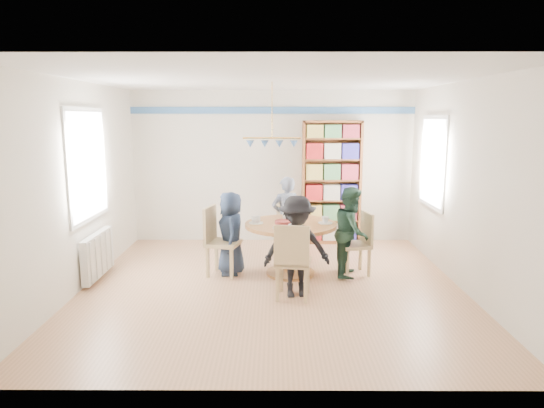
{
  "coord_description": "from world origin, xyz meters",
  "views": [
    {
      "loc": [
        0.03,
        -6.18,
        2.23
      ],
      "look_at": [
        0.0,
        0.4,
        1.05
      ],
      "focal_mm": 32.0,
      "sensor_mm": 36.0,
      "label": 1
    }
  ],
  "objects_px": {
    "chair_right": "(360,240)",
    "person_right": "(352,232)",
    "radiator": "(98,255)",
    "chair_far": "(288,227)",
    "chair_near": "(293,258)",
    "person_left": "(231,233)",
    "chair_left": "(218,238)",
    "person_near": "(297,247)",
    "bookshelf": "(331,184)",
    "person_far": "(286,217)",
    "dining_table": "(291,236)"
  },
  "relations": [
    {
      "from": "radiator",
      "to": "person_left",
      "type": "height_order",
      "value": "person_left"
    },
    {
      "from": "person_right",
      "to": "bookshelf",
      "type": "bearing_deg",
      "value": 15.55
    },
    {
      "from": "bookshelf",
      "to": "chair_right",
      "type": "bearing_deg",
      "value": -83.25
    },
    {
      "from": "bookshelf",
      "to": "chair_near",
      "type": "bearing_deg",
      "value": -105.66
    },
    {
      "from": "chair_right",
      "to": "person_left",
      "type": "relative_size",
      "value": 0.75
    },
    {
      "from": "chair_far",
      "to": "person_right",
      "type": "bearing_deg",
      "value": -50.65
    },
    {
      "from": "chair_left",
      "to": "chair_far",
      "type": "height_order",
      "value": "chair_left"
    },
    {
      "from": "chair_near",
      "to": "chair_left",
      "type": "bearing_deg",
      "value": 136.62
    },
    {
      "from": "chair_left",
      "to": "chair_near",
      "type": "distance_m",
      "value": 1.41
    },
    {
      "from": "chair_left",
      "to": "person_near",
      "type": "distance_m",
      "value": 1.37
    },
    {
      "from": "radiator",
      "to": "chair_far",
      "type": "distance_m",
      "value": 2.95
    },
    {
      "from": "person_right",
      "to": "chair_left",
      "type": "bearing_deg",
      "value": 102.56
    },
    {
      "from": "chair_far",
      "to": "person_far",
      "type": "distance_m",
      "value": 0.23
    },
    {
      "from": "person_far",
      "to": "radiator",
      "type": "bearing_deg",
      "value": 4.62
    },
    {
      "from": "chair_left",
      "to": "chair_right",
      "type": "relative_size",
      "value": 1.1
    },
    {
      "from": "chair_near",
      "to": "person_far",
      "type": "distance_m",
      "value": 1.89
    },
    {
      "from": "dining_table",
      "to": "chair_left",
      "type": "relative_size",
      "value": 1.31
    },
    {
      "from": "person_left",
      "to": "person_near",
      "type": "bearing_deg",
      "value": 35.08
    },
    {
      "from": "person_far",
      "to": "chair_near",
      "type": "bearing_deg",
      "value": 72.77
    },
    {
      "from": "chair_far",
      "to": "chair_right",
      "type": "bearing_deg",
      "value": -44.87
    },
    {
      "from": "chair_left",
      "to": "person_far",
      "type": "xyz_separation_m",
      "value": [
        0.99,
        0.91,
        0.11
      ]
    },
    {
      "from": "dining_table",
      "to": "chair_right",
      "type": "bearing_deg",
      "value": 1.36
    },
    {
      "from": "chair_left",
      "to": "person_left",
      "type": "distance_m",
      "value": 0.2
    },
    {
      "from": "person_near",
      "to": "person_right",
      "type": "bearing_deg",
      "value": 38.81
    },
    {
      "from": "person_far",
      "to": "person_near",
      "type": "height_order",
      "value": "person_far"
    },
    {
      "from": "chair_right",
      "to": "chair_near",
      "type": "distance_m",
      "value": 1.43
    },
    {
      "from": "person_far",
      "to": "person_near",
      "type": "bearing_deg",
      "value": 74.71
    },
    {
      "from": "chair_far",
      "to": "person_left",
      "type": "height_order",
      "value": "person_left"
    },
    {
      "from": "chair_far",
      "to": "person_near",
      "type": "bearing_deg",
      "value": -88.39
    },
    {
      "from": "person_left",
      "to": "person_right",
      "type": "relative_size",
      "value": 0.93
    },
    {
      "from": "person_left",
      "to": "person_right",
      "type": "xyz_separation_m",
      "value": [
        1.71,
        -0.07,
        0.04
      ]
    },
    {
      "from": "person_right",
      "to": "person_far",
      "type": "bearing_deg",
      "value": 57.3
    },
    {
      "from": "chair_left",
      "to": "person_near",
      "type": "relative_size",
      "value": 0.77
    },
    {
      "from": "radiator",
      "to": "bookshelf",
      "type": "height_order",
      "value": "bookshelf"
    },
    {
      "from": "dining_table",
      "to": "bookshelf",
      "type": "height_order",
      "value": "bookshelf"
    },
    {
      "from": "person_right",
      "to": "chair_far",
      "type": "bearing_deg",
      "value": 52.37
    },
    {
      "from": "radiator",
      "to": "chair_right",
      "type": "relative_size",
      "value": 1.11
    },
    {
      "from": "chair_far",
      "to": "chair_near",
      "type": "distance_m",
      "value": 2.01
    },
    {
      "from": "bookshelf",
      "to": "chair_left",
      "type": "bearing_deg",
      "value": -134.62
    },
    {
      "from": "chair_far",
      "to": "person_far",
      "type": "height_order",
      "value": "person_far"
    },
    {
      "from": "dining_table",
      "to": "person_right",
      "type": "xyz_separation_m",
      "value": [
        0.86,
        -0.04,
        0.08
      ]
    },
    {
      "from": "chair_right",
      "to": "person_right",
      "type": "bearing_deg",
      "value": -153.62
    },
    {
      "from": "chair_near",
      "to": "person_right",
      "type": "bearing_deg",
      "value": 47.7
    },
    {
      "from": "person_left",
      "to": "person_far",
      "type": "xyz_separation_m",
      "value": [
        0.81,
        0.86,
        0.06
      ]
    },
    {
      "from": "radiator",
      "to": "chair_left",
      "type": "height_order",
      "value": "chair_left"
    },
    {
      "from": "radiator",
      "to": "chair_far",
      "type": "bearing_deg",
      "value": 24.92
    },
    {
      "from": "bookshelf",
      "to": "person_near",
      "type": "bearing_deg",
      "value": -105.29
    },
    {
      "from": "chair_left",
      "to": "chair_right",
      "type": "xyz_separation_m",
      "value": [
        2.02,
        0.05,
        -0.05
      ]
    },
    {
      "from": "dining_table",
      "to": "bookshelf",
      "type": "bearing_deg",
      "value": 66.76
    },
    {
      "from": "person_near",
      "to": "bookshelf",
      "type": "xyz_separation_m",
      "value": [
        0.73,
        2.67,
        0.43
      ]
    }
  ]
}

